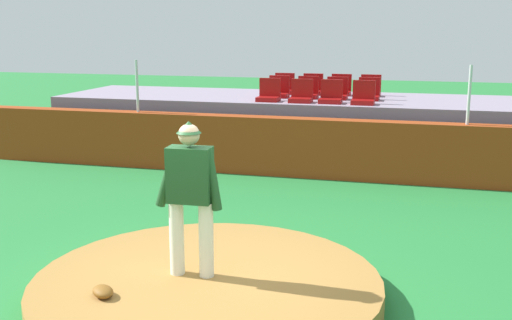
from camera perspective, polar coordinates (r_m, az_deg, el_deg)
ground_plane at (r=7.14m, az=-4.50°, el=-12.78°), size 60.00×60.00×0.00m
pitchers_mound at (r=7.08m, az=-4.52°, el=-11.79°), size 3.91×3.91×0.27m
pitcher at (r=6.79m, az=-6.11°, el=-2.56°), size 0.77×0.28×1.76m
baseball at (r=7.49m, az=-4.81°, el=-8.99°), size 0.07×0.07×0.07m
fielding_glove at (r=6.73m, az=-13.99°, el=-11.72°), size 0.36×0.35×0.11m
brick_barrier at (r=12.59m, az=4.62°, el=1.16°), size 14.72×0.40×1.20m
fence_post_left at (r=13.57m, az=-10.94°, el=6.74°), size 0.06×0.06×1.12m
fence_post_right at (r=12.26m, az=19.13°, el=5.72°), size 0.06×0.06×1.12m
bleacher_platform at (r=14.68m, az=6.16°, el=3.08°), size 12.52×3.05×1.39m
stadium_chair_0 at (r=13.82m, az=1.21°, el=6.13°), size 0.48×0.44×0.50m
stadium_chair_1 at (r=13.64m, az=4.21°, el=6.02°), size 0.48×0.44×0.50m
stadium_chair_2 at (r=13.56m, az=6.95°, el=5.93°), size 0.48×0.44×0.50m
stadium_chair_3 at (r=13.45m, az=9.90°, el=5.78°), size 0.48×0.44×0.50m
stadium_chair_4 at (r=14.57m, az=2.10°, el=6.44°), size 0.48×0.44×0.50m
stadium_chair_5 at (r=14.43m, az=4.80°, el=6.35°), size 0.48×0.44×0.50m
stadium_chair_6 at (r=14.31m, az=7.50°, el=6.24°), size 0.48×0.44×0.50m
stadium_chair_7 at (r=14.26m, az=10.39°, el=6.12°), size 0.48×0.44×0.50m
stadium_chair_8 at (r=15.37m, az=2.60°, el=6.74°), size 0.48×0.44×0.50m
stadium_chair_9 at (r=15.24m, az=5.25°, el=6.66°), size 0.48×0.44×0.50m
stadium_chair_10 at (r=15.17m, az=7.86°, el=6.57°), size 0.48×0.44×0.50m
stadium_chair_11 at (r=15.10m, az=10.54°, el=6.45°), size 0.48×0.44×0.50m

